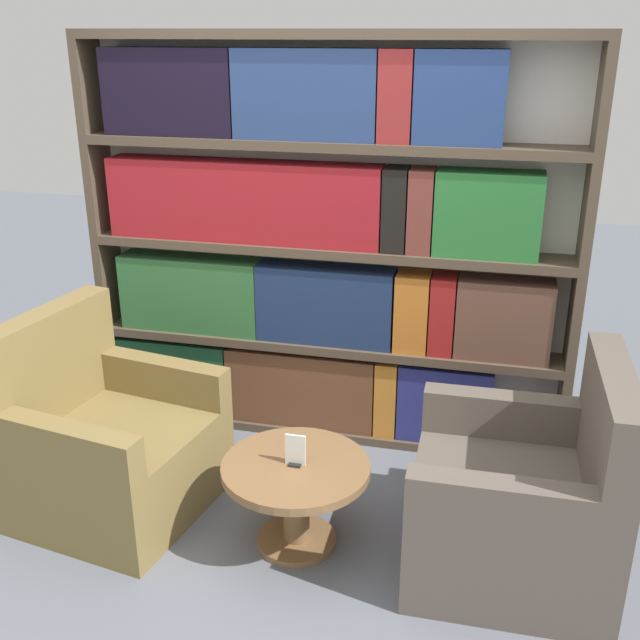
{
  "coord_description": "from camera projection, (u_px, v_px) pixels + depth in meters",
  "views": [
    {
      "loc": [
        0.9,
        -2.61,
        2.26
      ],
      "look_at": [
        0.11,
        0.64,
        0.95
      ],
      "focal_mm": 42.0,
      "sensor_mm": 36.0,
      "label": 1
    }
  ],
  "objects": [
    {
      "name": "bookshelf",
      "position": [
        318.0,
        252.0,
        4.15
      ],
      "size": [
        2.72,
        0.3,
        2.25
      ],
      "color": "silver",
      "rests_on": "ground_plane"
    },
    {
      "name": "ground_plane",
      "position": [
        263.0,
        563.0,
        3.38
      ],
      "size": [
        14.0,
        14.0,
        0.0
      ],
      "primitive_type": "plane",
      "color": "slate"
    },
    {
      "name": "armchair_right",
      "position": [
        522.0,
        503.0,
        3.26
      ],
      "size": [
        0.86,
        0.87,
        0.99
      ],
      "rotation": [
        0.0,
        0.0,
        -1.56
      ],
      "color": "brown",
      "rests_on": "ground_plane"
    },
    {
      "name": "table_sign",
      "position": [
        296.0,
        452.0,
        3.34
      ],
      "size": [
        0.09,
        0.06,
        0.15
      ],
      "color": "black",
      "rests_on": "coffee_table"
    },
    {
      "name": "armchair_left",
      "position": [
        107.0,
        446.0,
        3.7
      ],
      "size": [
        0.98,
        0.99,
        0.99
      ],
      "rotation": [
        0.0,
        0.0,
        1.41
      ],
      "color": "olive",
      "rests_on": "ground_plane"
    },
    {
      "name": "coffee_table",
      "position": [
        296.0,
        487.0,
        3.41
      ],
      "size": [
        0.68,
        0.68,
        0.43
      ],
      "color": "brown",
      "rests_on": "ground_plane"
    }
  ]
}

